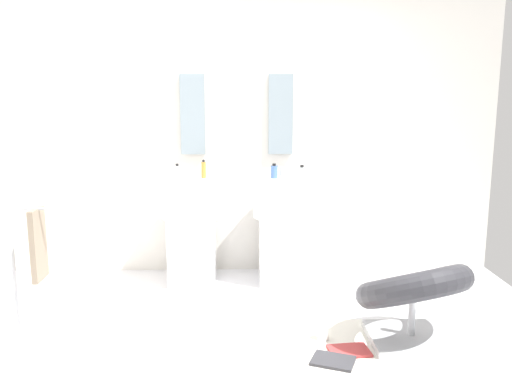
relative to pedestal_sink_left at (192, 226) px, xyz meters
name	(u,v)px	position (x,y,z in m)	size (l,w,h in m)	color
ground_plane	(236,350)	(0.40, -1.27, -0.54)	(4.80, 3.60, 0.04)	silver
rear_partition	(237,133)	(0.40, 0.38, 0.78)	(4.80, 0.10, 2.60)	silver
pedestal_sink_left	(192,226)	(0.00, 0.00, 0.00)	(0.52, 0.52, 1.02)	white
pedestal_sink_right	(282,225)	(0.80, 0.00, 0.00)	(0.52, 0.52, 1.02)	white
vanity_mirror_left	(193,115)	(0.00, 0.31, 0.96)	(0.22, 0.03, 0.72)	#8C9EA8
vanity_mirror_right	(281,114)	(0.80, 0.31, 0.96)	(0.22, 0.03, 0.72)	#8C9EA8
lounge_chair	(413,294)	(1.59, -1.24, -0.17)	(1.04, 1.05, 0.65)	#B7BABF
towel_rack	(34,247)	(-0.98, -1.03, 0.11)	(0.37, 0.22, 0.95)	#B7BABF
area_rug	(327,347)	(1.01, -1.30, -0.51)	(1.12, 0.86, 0.01)	white
magazine_charcoal	(333,361)	(1.01, -1.51, -0.50)	(0.26, 0.19, 0.02)	#38383D
magazine_red	(349,351)	(1.14, -1.38, -0.50)	(0.26, 0.19, 0.02)	#B73838
coffee_mug	(323,333)	(1.00, -1.19, -0.46)	(0.08, 0.08, 0.10)	white
soap_bottle_white	(177,172)	(-0.12, 0.07, 0.47)	(0.05, 0.05, 0.14)	white
soap_bottle_clear	(302,173)	(0.97, 0.06, 0.46)	(0.05, 0.05, 0.13)	silver
soap_bottle_amber	(204,170)	(0.10, 0.16, 0.48)	(0.04, 0.04, 0.16)	#C68C38
soap_bottle_blue	(274,172)	(0.73, 0.14, 0.46)	(0.06, 0.06, 0.13)	#4C72B7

